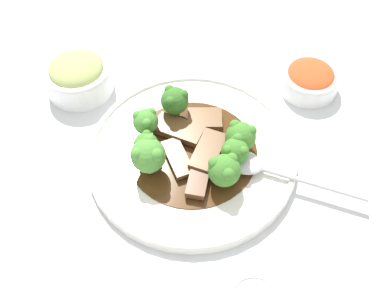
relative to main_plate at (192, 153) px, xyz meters
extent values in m
plane|color=silver|center=(0.00, 0.00, -0.01)|extent=(4.00, 4.00, 0.00)
cylinder|color=white|center=(0.00, 0.00, 0.00)|extent=(0.32, 0.32, 0.01)
torus|color=white|center=(0.00, 0.00, 0.00)|extent=(0.32, 0.32, 0.01)
cylinder|color=#4C2D14|center=(0.00, 0.00, 0.00)|extent=(0.20, 0.20, 0.00)
cube|color=#56331E|center=(0.04, -0.04, 0.01)|extent=(0.05, 0.07, 0.01)
cube|color=brown|center=(-0.01, -0.03, 0.01)|extent=(0.07, 0.06, 0.01)
cube|color=brown|center=(-0.01, 0.06, 0.01)|extent=(0.07, 0.06, 0.01)
cube|color=brown|center=(-0.04, 0.02, 0.01)|extent=(0.08, 0.05, 0.01)
cube|color=brown|center=(0.03, 0.01, 0.02)|extent=(0.05, 0.08, 0.02)
cylinder|color=#7FA84C|center=(0.06, 0.02, 0.01)|extent=(0.01, 0.01, 0.01)
sphere|color=#427F2D|center=(0.06, 0.02, 0.03)|extent=(0.04, 0.04, 0.04)
sphere|color=#427F2D|center=(0.07, 0.02, 0.04)|extent=(0.02, 0.02, 0.02)
sphere|color=#427F2D|center=(0.06, 0.03, 0.04)|extent=(0.02, 0.02, 0.02)
sphere|color=#427F2D|center=(0.06, 0.01, 0.04)|extent=(0.02, 0.02, 0.02)
cylinder|color=#7FA84C|center=(-0.06, 0.04, 0.02)|extent=(0.01, 0.01, 0.02)
sphere|color=#387028|center=(-0.06, 0.04, 0.04)|extent=(0.04, 0.04, 0.04)
sphere|color=#387028|center=(-0.05, 0.05, 0.05)|extent=(0.02, 0.02, 0.02)
sphere|color=#387028|center=(-0.07, 0.05, 0.05)|extent=(0.02, 0.02, 0.02)
sphere|color=#387028|center=(-0.06, 0.03, 0.05)|extent=(0.02, 0.02, 0.02)
cylinder|color=#8EB756|center=(-0.08, -0.01, 0.02)|extent=(0.01, 0.01, 0.01)
sphere|color=#4C8E38|center=(-0.08, -0.01, 0.04)|extent=(0.04, 0.04, 0.04)
sphere|color=#4C8E38|center=(-0.07, 0.00, 0.05)|extent=(0.01, 0.01, 0.01)
sphere|color=#4C8E38|center=(-0.09, -0.02, 0.05)|extent=(0.01, 0.01, 0.01)
sphere|color=#4C8E38|center=(-0.07, -0.02, 0.05)|extent=(0.01, 0.01, 0.01)
cylinder|color=#7FA84C|center=(-0.05, -0.04, 0.01)|extent=(0.01, 0.01, 0.01)
sphere|color=#427F2D|center=(-0.05, -0.04, 0.03)|extent=(0.04, 0.04, 0.04)
sphere|color=#427F2D|center=(-0.06, -0.03, 0.04)|extent=(0.01, 0.01, 0.01)
sphere|color=#427F2D|center=(-0.06, -0.05, 0.04)|extent=(0.01, 0.01, 0.01)
sphere|color=#427F2D|center=(-0.04, -0.04, 0.04)|extent=(0.01, 0.01, 0.01)
cylinder|color=#7FA84C|center=(0.06, 0.04, 0.01)|extent=(0.01, 0.01, 0.01)
sphere|color=#427F2D|center=(0.06, 0.04, 0.03)|extent=(0.05, 0.05, 0.05)
sphere|color=#427F2D|center=(0.04, 0.05, 0.05)|extent=(0.02, 0.02, 0.02)
sphere|color=#427F2D|center=(0.06, 0.03, 0.05)|extent=(0.02, 0.02, 0.02)
sphere|color=#427F2D|center=(0.07, 0.05, 0.05)|extent=(0.02, 0.02, 0.02)
cylinder|color=#7FA84C|center=(0.07, -0.02, 0.01)|extent=(0.02, 0.02, 0.01)
sphere|color=#427F2D|center=(0.07, -0.02, 0.04)|extent=(0.05, 0.05, 0.05)
sphere|color=#427F2D|center=(0.05, -0.02, 0.05)|extent=(0.02, 0.02, 0.02)
sphere|color=#427F2D|center=(0.08, -0.03, 0.05)|extent=(0.02, 0.02, 0.02)
sphere|color=#427F2D|center=(0.07, -0.01, 0.05)|extent=(0.02, 0.02, 0.02)
cylinder|color=#8EB756|center=(-0.03, -0.06, 0.02)|extent=(0.02, 0.02, 0.02)
sphere|color=#4C8E38|center=(-0.03, -0.06, 0.04)|extent=(0.05, 0.05, 0.05)
sphere|color=#4C8E38|center=(-0.04, -0.08, 0.06)|extent=(0.02, 0.02, 0.02)
sphere|color=#4C8E38|center=(-0.02, -0.06, 0.06)|extent=(0.02, 0.02, 0.02)
sphere|color=#4C8E38|center=(-0.04, -0.05, 0.06)|extent=(0.02, 0.02, 0.02)
ellipsoid|color=silver|center=(0.08, 0.02, 0.02)|extent=(0.07, 0.05, 0.01)
cylinder|color=silver|center=(0.18, 0.05, 0.01)|extent=(0.15, 0.04, 0.01)
cylinder|color=white|center=(0.08, 0.23, -0.01)|extent=(0.05, 0.05, 0.01)
cylinder|color=white|center=(0.08, 0.23, 0.01)|extent=(0.10, 0.10, 0.03)
torus|color=white|center=(0.08, 0.23, 0.02)|extent=(0.10, 0.10, 0.01)
ellipsoid|color=#D14C23|center=(0.08, 0.23, 0.02)|extent=(0.08, 0.08, 0.02)
cylinder|color=white|center=(-0.24, 0.01, -0.01)|extent=(0.06, 0.06, 0.01)
cylinder|color=white|center=(-0.24, 0.01, 0.01)|extent=(0.11, 0.11, 0.04)
torus|color=white|center=(-0.24, 0.01, 0.03)|extent=(0.11, 0.11, 0.01)
ellipsoid|color=#A3B266|center=(-0.24, 0.01, 0.04)|extent=(0.09, 0.09, 0.03)
camera|label=1|loc=(0.22, -0.32, 0.56)|focal=42.00mm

